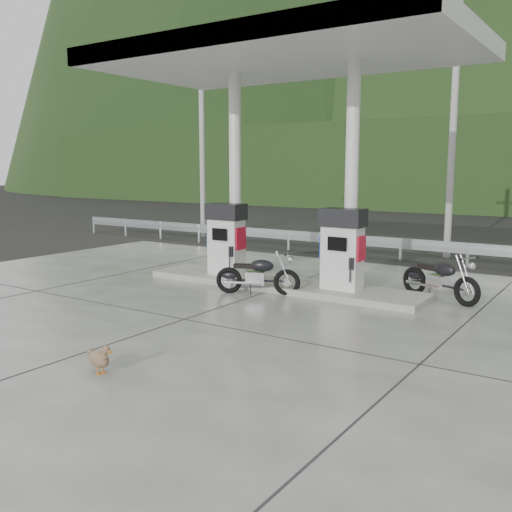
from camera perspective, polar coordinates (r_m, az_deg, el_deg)
The scene contains 16 objects.
ground at distance 11.66m, azimuth -3.97°, elevation -5.36°, with size 160.00×160.00×0.00m, color black.
forecourt_apron at distance 11.66m, azimuth -3.97°, elevation -5.32°, with size 18.00×14.00×0.02m, color #63635E.
pump_island at distance 13.66m, azimuth 2.44°, elevation -2.84°, with size 7.00×1.40×0.15m, color gray.
gas_pump_left at distance 14.38m, azimuth -2.99°, elevation 1.68°, with size 0.95×0.55×1.80m, color silver, non-canonical shape.
gas_pump_right at distance 12.75m, azimuth 8.63°, elevation 0.68°, with size 0.95×0.55×1.80m, color silver, non-canonical shape.
canopy_column_left at distance 14.59m, azimuth -2.10°, elevation 8.09°, with size 0.30×0.30×5.00m, color silver.
canopy_column_right at distance 12.99m, azimuth 9.55°, elevation 7.89°, with size 0.30×0.30×5.00m, color silver.
canopy_roof at distance 13.61m, azimuth 2.60°, elevation 19.47°, with size 8.50×5.00×0.40m, color white.
guardrail at distance 18.43m, azimuth 11.37°, elevation 1.97°, with size 26.00×0.16×1.42m, color #A7ABAF, non-canonical shape.
road at distance 21.77m, azimuth 14.82°, elevation 1.00°, with size 60.00×7.00×0.01m, color black.
utility_pole_a at distance 23.75m, azimuth -5.42°, elevation 11.55°, with size 0.22×0.22×8.00m, color gray.
utility_pole_b at distance 19.12m, azimuth 19.10°, elevation 11.78°, with size 0.22×0.22×8.00m, color gray.
tree_band at distance 39.56m, azimuth 23.84°, elevation 8.29°, with size 80.00×6.00×6.00m, color black.
motorcycle_left at distance 12.85m, azimuth 0.17°, elevation -1.97°, with size 1.80×0.57×0.85m, color black, non-canonical shape.
motorcycle_right at distance 12.92m, azimuth 17.91°, elevation -2.25°, with size 1.89×0.60×0.90m, color black, non-canonical shape.
duck at distance 8.36m, azimuth -15.43°, elevation -9.95°, with size 0.53×0.15×0.38m, color brown, non-canonical shape.
Camera 1 is at (6.92, -8.94, 2.86)m, focal length 40.00 mm.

